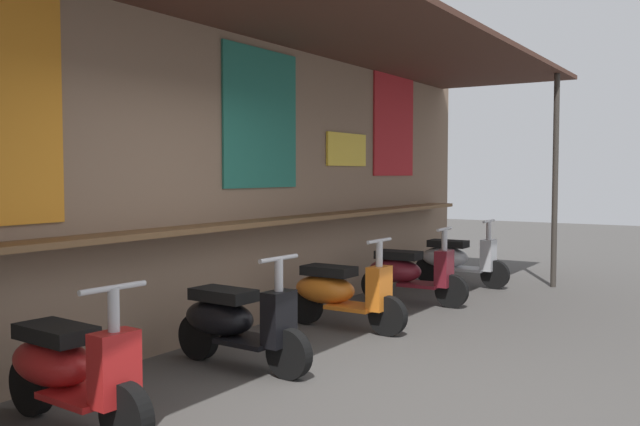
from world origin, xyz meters
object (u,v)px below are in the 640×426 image
at_px(scooter_black, 234,321).
at_px(scooter_maroon, 407,272).
at_px(scooter_red, 67,368).
at_px(scooter_orange, 338,292).
at_px(scooter_silver, 456,259).

height_order(scooter_black, scooter_maroon, same).
bearing_deg(scooter_maroon, scooter_red, -92.35).
bearing_deg(scooter_red, scooter_black, 94.24).
relative_size(scooter_red, scooter_maroon, 1.00).
height_order(scooter_red, scooter_orange, same).
bearing_deg(scooter_maroon, scooter_orange, -92.36).
xyz_separation_m(scooter_red, scooter_silver, (6.67, 0.00, 0.00)).
relative_size(scooter_black, scooter_silver, 1.00).
distance_m(scooter_black, scooter_orange, 1.70).
distance_m(scooter_orange, scooter_maroon, 1.68).
xyz_separation_m(scooter_black, scooter_maroon, (3.38, 0.00, 0.00)).
xyz_separation_m(scooter_orange, scooter_maroon, (1.68, -0.00, 0.00)).
relative_size(scooter_red, scooter_orange, 1.00).
distance_m(scooter_black, scooter_maroon, 3.38).
xyz_separation_m(scooter_black, scooter_orange, (1.70, 0.00, 0.00)).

